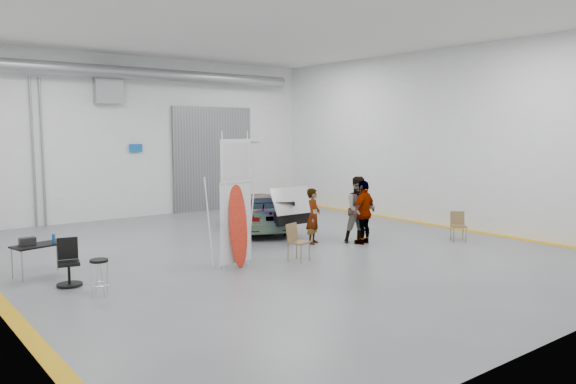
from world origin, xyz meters
TOP-DOWN VIEW (x-y plane):
  - ground at (0.00, 0.00)m, footprint 16.00×16.00m
  - room_shell at (0.24, 2.22)m, footprint 14.02×16.18m
  - sedan_car at (1.44, 2.88)m, footprint 3.18×4.54m
  - person_a at (1.50, 0.05)m, footprint 0.70×0.64m
  - person_b at (2.68, -0.64)m, footprint 1.14×1.01m
  - person_c at (2.65, -0.84)m, footprint 1.14×0.68m
  - surfboard_display at (-1.80, -1.00)m, footprint 0.92×0.31m
  - folding_chair_near at (-0.22, -1.39)m, footprint 0.56×0.59m
  - folding_chair_far at (5.10, -2.31)m, footprint 0.57×0.64m
  - shop_stool at (-5.18, -1.28)m, footprint 0.38×0.38m
  - work_table at (-5.76, 1.09)m, footprint 1.24×0.81m
  - office_chair at (-5.45, -0.14)m, footprint 0.53×0.55m
  - trunk_lid at (1.44, 1.03)m, footprint 1.42×0.86m

SIDE VIEW (x-z plane):
  - ground at x=0.00m, z-range 0.00..0.00m
  - folding_chair_far at x=5.10m, z-range -0.16..0.70m
  - folding_chair_near at x=-0.22m, z-range -0.18..0.76m
  - shop_stool at x=-5.18m, z-range 0.00..0.73m
  - office_chair at x=-5.45m, z-range -0.06..0.93m
  - sedan_car at x=1.44m, z-range 0.00..1.22m
  - work_table at x=-5.76m, z-range 0.25..1.18m
  - person_a at x=1.50m, z-range 0.00..1.61m
  - person_c at x=2.65m, z-range 0.00..1.84m
  - person_b at x=2.68m, z-range 0.00..1.94m
  - trunk_lid at x=1.44m, z-range 1.22..1.26m
  - surfboard_display at x=-1.80m, z-range -0.31..2.94m
  - room_shell at x=0.24m, z-range 1.07..7.08m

